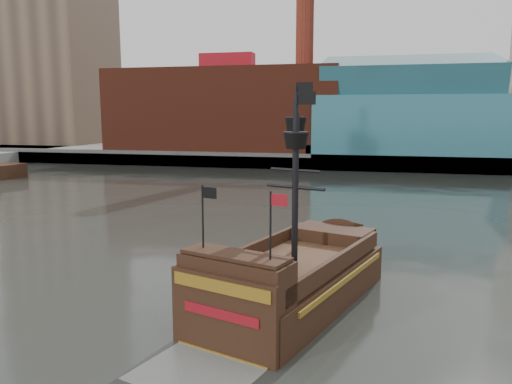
# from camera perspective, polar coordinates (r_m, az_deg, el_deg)

# --- Properties ---
(ground) EXTENTS (400.00, 400.00, 0.00)m
(ground) POSITION_cam_1_polar(r_m,az_deg,el_deg) (21.22, -2.14, -16.82)
(ground) COLOR #252722
(ground) RESTS_ON ground
(promenade_far) EXTENTS (220.00, 60.00, 2.00)m
(promenade_far) POSITION_cam_1_polar(r_m,az_deg,el_deg) (110.80, 10.83, 4.63)
(promenade_far) COLOR slate
(promenade_far) RESTS_ON ground
(seawall) EXTENTS (220.00, 1.00, 2.60)m
(seawall) POSITION_cam_1_polar(r_m,az_deg,el_deg) (81.42, 9.82, 3.33)
(seawall) COLOR #4C4C49
(seawall) RESTS_ON ground
(skyline) EXTENTS (149.00, 45.00, 62.00)m
(skyline) POSITION_cam_1_polar(r_m,az_deg,el_deg) (104.06, 14.02, 17.26)
(skyline) COLOR brown
(skyline) RESTS_ON promenade_far
(pirate_ship) EXTENTS (9.07, 16.04, 11.51)m
(pirate_ship) POSITION_cam_1_polar(r_m,az_deg,el_deg) (24.52, 4.11, -10.55)
(pirate_ship) COLOR black
(pirate_ship) RESTS_ON ground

